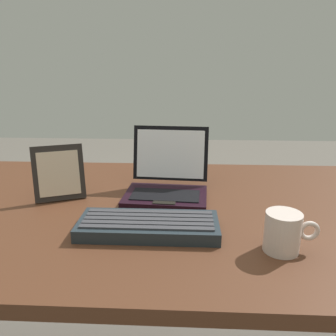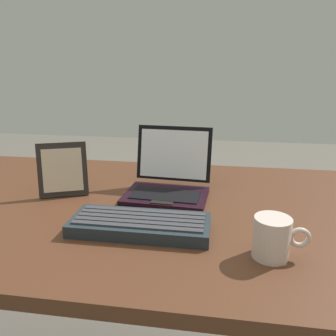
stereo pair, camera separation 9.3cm
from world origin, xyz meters
name	(u,v)px [view 1 (the left image)]	position (x,y,z in m)	size (l,w,h in m)	color
desk	(165,227)	(0.00, 0.00, 0.64)	(1.77, 0.83, 0.71)	#4F2C1B
laptop_front	(168,182)	(0.01, 0.09, 0.75)	(0.25, 0.23, 0.20)	black
external_keyboard	(148,225)	(-0.03, -0.15, 0.72)	(0.34, 0.13, 0.03)	#222B32
photo_frame	(59,173)	(-0.31, 0.04, 0.79)	(0.15, 0.09, 0.16)	black
coffee_mug	(283,232)	(0.27, -0.22, 0.75)	(0.12, 0.08, 0.09)	beige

